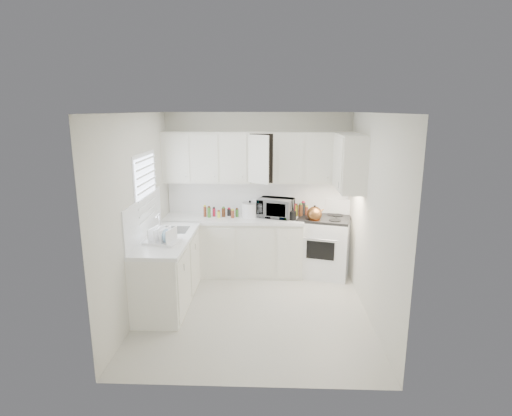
{
  "coord_description": "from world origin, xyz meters",
  "views": [
    {
      "loc": [
        0.22,
        -5.11,
        2.64
      ],
      "look_at": [
        0.0,
        0.7,
        1.25
      ],
      "focal_mm": 29.01,
      "sensor_mm": 36.0,
      "label": 1
    }
  ],
  "objects_px": {
    "tea_kettle": "(315,213)",
    "utensil_crock": "(293,210)",
    "microwave": "(276,206)",
    "dish_rack": "(162,234)",
    "stove": "(324,238)",
    "rice_cooker": "(250,209)"
  },
  "relations": [
    {
      "from": "tea_kettle",
      "to": "microwave",
      "type": "xyz_separation_m",
      "value": [
        -0.6,
        0.2,
        0.06
      ]
    },
    {
      "from": "rice_cooker",
      "to": "stove",
      "type": "bearing_deg",
      "value": 14.06
    },
    {
      "from": "tea_kettle",
      "to": "utensil_crock",
      "type": "relative_size",
      "value": 0.87
    },
    {
      "from": "tea_kettle",
      "to": "dish_rack",
      "type": "relative_size",
      "value": 0.69
    },
    {
      "from": "stove",
      "to": "microwave",
      "type": "height_order",
      "value": "microwave"
    },
    {
      "from": "stove",
      "to": "microwave",
      "type": "relative_size",
      "value": 2.26
    },
    {
      "from": "stove",
      "to": "tea_kettle",
      "type": "relative_size",
      "value": 4.24
    },
    {
      "from": "dish_rack",
      "to": "rice_cooker",
      "type": "bearing_deg",
      "value": 67.0
    },
    {
      "from": "stove",
      "to": "tea_kettle",
      "type": "height_order",
      "value": "stove"
    },
    {
      "from": "microwave",
      "to": "dish_rack",
      "type": "distance_m",
      "value": 2.04
    },
    {
      "from": "stove",
      "to": "microwave",
      "type": "bearing_deg",
      "value": -167.61
    },
    {
      "from": "tea_kettle",
      "to": "microwave",
      "type": "height_order",
      "value": "microwave"
    },
    {
      "from": "microwave",
      "to": "utensil_crock",
      "type": "height_order",
      "value": "microwave"
    },
    {
      "from": "stove",
      "to": "rice_cooker",
      "type": "xyz_separation_m",
      "value": [
        -1.2,
        0.05,
        0.47
      ]
    },
    {
      "from": "utensil_crock",
      "to": "tea_kettle",
      "type": "bearing_deg",
      "value": -2.87
    },
    {
      "from": "stove",
      "to": "utensil_crock",
      "type": "xyz_separation_m",
      "value": [
        -0.51,
        -0.14,
        0.5
      ]
    },
    {
      "from": "microwave",
      "to": "rice_cooker",
      "type": "xyz_separation_m",
      "value": [
        -0.41,
        0.01,
        -0.05
      ]
    },
    {
      "from": "rice_cooker",
      "to": "utensil_crock",
      "type": "distance_m",
      "value": 0.71
    },
    {
      "from": "microwave",
      "to": "dish_rack",
      "type": "xyz_separation_m",
      "value": [
        -1.48,
        -1.39,
        -0.07
      ]
    },
    {
      "from": "tea_kettle",
      "to": "utensil_crock",
      "type": "bearing_deg",
      "value": 162.23
    },
    {
      "from": "stove",
      "to": "utensil_crock",
      "type": "relative_size",
      "value": 3.67
    },
    {
      "from": "microwave",
      "to": "utensil_crock",
      "type": "xyz_separation_m",
      "value": [
        0.27,
        -0.18,
        -0.02
      ]
    }
  ]
}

